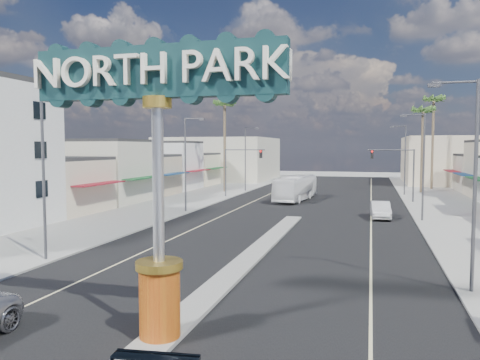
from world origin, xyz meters
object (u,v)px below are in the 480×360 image
Objects in this scene: palm_right_far at (434,105)px; city_bus at (296,188)px; streetlight_r_near at (471,174)px; car_parked_right at (380,210)px; palm_right_mid at (423,114)px; streetlight_r_far at (404,156)px; streetlight_r_mid at (422,161)px; traffic_signal_right at (397,164)px; streetlight_l_mid at (187,159)px; gateway_sign at (158,156)px; streetlight_l_near at (46,168)px; palm_left_far at (225,108)px; streetlight_l_far at (246,155)px; traffic_signal_left at (240,163)px.

city_bus is (-17.00, -19.27, -10.91)m from palm_right_far.
car_parked_right is (-3.16, 20.99, -4.33)m from streetlight_r_near.
streetlight_r_near is 0.74× the size of palm_right_mid.
streetlight_r_far is 2.01× the size of car_parked_right.
streetlight_r_far is (0.00, 22.00, 0.00)m from streetlight_r_mid.
streetlight_r_far reaches higher than traffic_signal_right.
city_bus is at bearing 56.48° from streetlight_l_mid.
streetlight_l_near is (-10.43, 8.02, -0.86)m from gateway_sign.
palm_left_far is at bearing 120.36° from streetlight_r_near.
palm_left_far is (-23.43, 40.00, 6.43)m from streetlight_r_near.
streetlight_l_near is 1.00× the size of streetlight_r_far.
gateway_sign reaches higher than streetlight_r_mid.
streetlight_r_far is 15.92m from city_bus.
palm_left_far reaches higher than streetlight_l_far.
traffic_signal_left is at bearing 119.99° from streetlight_r_near.
palm_left_far is at bearing 164.85° from traffic_signal_right.
traffic_signal_left is 8.14m from streetlight_l_far.
city_bus is at bearing -143.29° from streetlight_r_far.
streetlight_l_near and streetlight_r_mid have the same top height.
palm_left_far reaches higher than streetlight_l_mid.
car_parked_right is at bearing 162.67° from streetlight_r_mid.
palm_left_far reaches higher than streetlight_l_near.
traffic_signal_left is at bearing -151.58° from palm_right_mid.
streetlight_l_far is 0.64× the size of palm_right_far.
streetlight_r_near is at bearing -87.90° from traffic_signal_right.
traffic_signal_right is 0.46× the size of palm_left_far.
palm_left_far is at bearing 133.88° from car_parked_right.
traffic_signal_right reaches higher than city_bus.
palm_right_mid is at bearing 12.99° from palm_left_far.
streetlight_r_mid is 18.15m from city_bus.
car_parked_right is at bearing -102.89° from palm_right_mid.
palm_right_far is (25.43, 10.00, 7.32)m from streetlight_l_far.
palm_right_mid is (13.00, 54.02, 4.67)m from gateway_sign.
traffic_signal_right is at bearing -98.86° from streetlight_r_far.
streetlight_l_near is at bearing -119.99° from traffic_signal_right.
traffic_signal_left is at bearing 84.90° from streetlight_l_mid.
gateway_sign is at bearing -110.42° from streetlight_r_mid.
streetlight_r_mid is 33.14m from palm_right_far.
palm_right_mid reaches higher than streetlight_l_mid.
traffic_signal_right is 0.67× the size of streetlight_r_mid.
palm_right_mid reaches higher than traffic_signal_left.
palm_left_far is (-2.57, 40.00, 6.43)m from streetlight_l_near.
streetlight_l_near reaches higher than car_parked_right.
palm_right_mid is at bearing 48.23° from city_bus.
streetlight_l_far is 1.00× the size of streetlight_r_near.
streetlight_l_near is 0.85× the size of city_bus.
palm_right_far reaches higher than streetlight_r_near.
car_parked_right is (20.28, -19.01, -10.76)m from palm_left_far.
streetlight_r_far is at bearing -114.55° from palm_right_far.
palm_left_far is (-3.82, 6.01, 7.22)m from traffic_signal_left.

